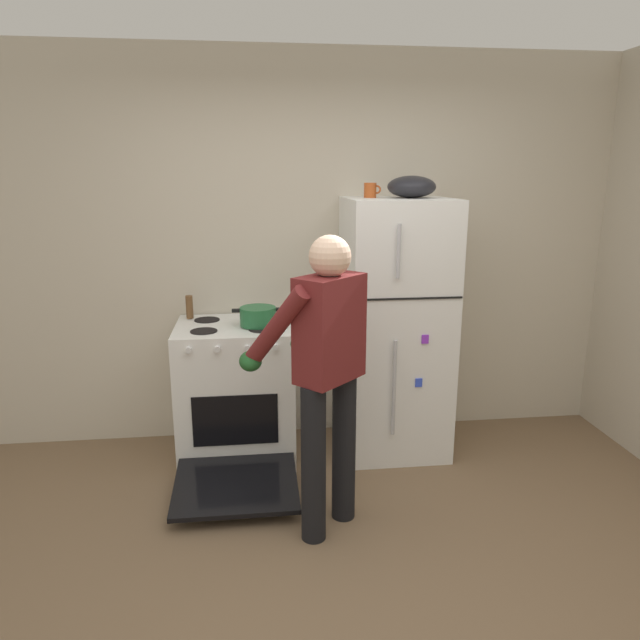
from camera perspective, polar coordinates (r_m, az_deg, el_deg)
name	(u,v)px	position (r m, az deg, el deg)	size (l,w,h in m)	color
ground	(359,610)	(2.89, 3.83, -26.53)	(8.00, 8.00, 0.00)	brown
kitchen_wall_back	(312,251)	(4.16, -0.78, 6.83)	(6.00, 0.10, 2.70)	beige
refrigerator	(395,328)	(3.97, 7.36, -0.77)	(0.68, 0.72, 1.73)	white
stove_range	(236,393)	(3.97, -8.25, -7.10)	(0.76, 1.23, 0.93)	white
person_cook	(324,360)	(2.99, 0.42, -3.99)	(0.66, 0.69, 1.60)	black
red_pot	(258,316)	(3.78, -6.12, 0.37)	(0.33, 0.23, 0.12)	#236638
coffee_mug	(371,190)	(3.85, 4.99, 12.59)	(0.11, 0.08, 0.10)	#B24C1E
pepper_mill	(189,307)	(4.04, -12.71, 1.27)	(0.05, 0.05, 0.16)	brown
mixing_bowl	(412,187)	(3.86, 8.99, 12.81)	(0.31, 0.31, 0.14)	black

